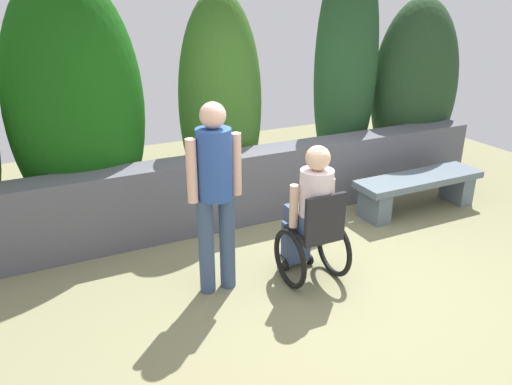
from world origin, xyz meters
TOP-DOWN VIEW (x-y plane):
  - ground_plane at (0.00, 0.00)m, footprint 10.24×10.24m
  - stone_retaining_wall at (0.00, 1.56)m, footprint 6.41×0.39m
  - hedge_backdrop at (-0.20, 2.12)m, footprint 7.32×1.00m
  - stone_bench at (1.98, 0.88)m, footprint 1.68×0.46m
  - person_in_wheelchair at (-0.06, 0.10)m, footprint 0.53×0.66m
  - person_standing_companion at (-0.92, 0.31)m, footprint 0.49×0.30m

SIDE VIEW (x-z plane):
  - ground_plane at x=0.00m, z-range 0.00..0.00m
  - stone_bench at x=1.98m, z-range 0.08..0.53m
  - stone_retaining_wall at x=0.00m, z-range 0.00..0.84m
  - person_in_wheelchair at x=-0.06m, z-range -0.04..1.29m
  - person_standing_companion at x=-0.92m, z-range 0.14..1.87m
  - hedge_backdrop at x=-0.20m, z-range -0.25..2.93m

